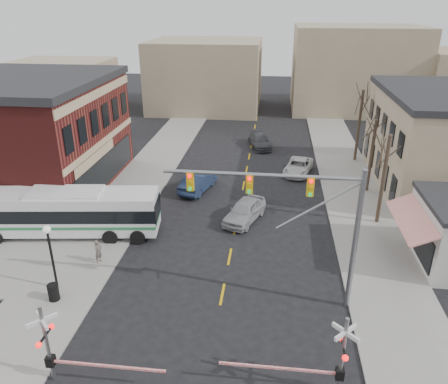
{
  "coord_description": "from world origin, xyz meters",
  "views": [
    {
      "loc": [
        2.48,
        -18.26,
        15.43
      ],
      "look_at": [
        -0.67,
        8.51,
        3.5
      ],
      "focal_mm": 35.0,
      "sensor_mm": 36.0,
      "label": 1
    }
  ],
  "objects_px": {
    "transit_bus": "(68,212)",
    "car_c": "(298,167)",
    "trash_bin": "(53,292)",
    "street_lamp": "(49,244)",
    "traffic_signal_mast": "(303,209)",
    "rr_crossing_east": "(331,357)",
    "rr_crossing_west": "(57,346)",
    "car_b": "(198,182)",
    "pedestrian_near": "(98,251)",
    "car_a": "(245,211)",
    "car_d": "(260,141)",
    "pedestrian_far": "(81,222)"
  },
  "relations": [
    {
      "from": "pedestrian_near",
      "to": "car_b",
      "type": "bearing_deg",
      "value": -1.77
    },
    {
      "from": "transit_bus",
      "to": "trash_bin",
      "type": "distance_m",
      "value": 7.77
    },
    {
      "from": "transit_bus",
      "to": "rr_crossing_east",
      "type": "height_order",
      "value": "rr_crossing_east"
    },
    {
      "from": "car_c",
      "to": "car_d",
      "type": "distance_m",
      "value": 8.72
    },
    {
      "from": "transit_bus",
      "to": "traffic_signal_mast",
      "type": "relative_size",
      "value": 1.28
    },
    {
      "from": "car_b",
      "to": "pedestrian_near",
      "type": "xyz_separation_m",
      "value": [
        -4.27,
        -12.21,
        0.1
      ]
    },
    {
      "from": "trash_bin",
      "to": "street_lamp",
      "type": "bearing_deg",
      "value": 108.8
    },
    {
      "from": "car_c",
      "to": "pedestrian_far",
      "type": "distance_m",
      "value": 21.06
    },
    {
      "from": "transit_bus",
      "to": "pedestrian_far",
      "type": "relative_size",
      "value": 6.69
    },
    {
      "from": "traffic_signal_mast",
      "to": "car_d",
      "type": "relative_size",
      "value": 2.02
    },
    {
      "from": "street_lamp",
      "to": "car_d",
      "type": "height_order",
      "value": "street_lamp"
    },
    {
      "from": "street_lamp",
      "to": "trash_bin",
      "type": "distance_m",
      "value": 2.68
    },
    {
      "from": "traffic_signal_mast",
      "to": "car_a",
      "type": "bearing_deg",
      "value": 110.74
    },
    {
      "from": "traffic_signal_mast",
      "to": "street_lamp",
      "type": "bearing_deg",
      "value": -178.23
    },
    {
      "from": "transit_bus",
      "to": "car_c",
      "type": "height_order",
      "value": "transit_bus"
    },
    {
      "from": "car_a",
      "to": "rr_crossing_west",
      "type": "bearing_deg",
      "value": -92.6
    },
    {
      "from": "trash_bin",
      "to": "car_c",
      "type": "distance_m",
      "value": 25.64
    },
    {
      "from": "trash_bin",
      "to": "pedestrian_far",
      "type": "height_order",
      "value": "pedestrian_far"
    },
    {
      "from": "traffic_signal_mast",
      "to": "rr_crossing_east",
      "type": "height_order",
      "value": "traffic_signal_mast"
    },
    {
      "from": "traffic_signal_mast",
      "to": "rr_crossing_east",
      "type": "xyz_separation_m",
      "value": [
        1.12,
        -6.01,
        -3.77
      ]
    },
    {
      "from": "traffic_signal_mast",
      "to": "pedestrian_near",
      "type": "relative_size",
      "value": 6.41
    },
    {
      "from": "rr_crossing_east",
      "to": "trash_bin",
      "type": "distance_m",
      "value": 15.23
    },
    {
      "from": "car_b",
      "to": "rr_crossing_east",
      "type": "bearing_deg",
      "value": 128.56
    },
    {
      "from": "rr_crossing_west",
      "to": "pedestrian_far",
      "type": "height_order",
      "value": "rr_crossing_west"
    },
    {
      "from": "rr_crossing_east",
      "to": "pedestrian_far",
      "type": "distance_m",
      "value": 19.9
    },
    {
      "from": "rr_crossing_east",
      "to": "trash_bin",
      "type": "height_order",
      "value": "rr_crossing_east"
    },
    {
      "from": "traffic_signal_mast",
      "to": "car_b",
      "type": "height_order",
      "value": "traffic_signal_mast"
    },
    {
      "from": "rr_crossing_east",
      "to": "street_lamp",
      "type": "height_order",
      "value": "street_lamp"
    },
    {
      "from": "street_lamp",
      "to": "trash_bin",
      "type": "xyz_separation_m",
      "value": [
        0.37,
        -1.08,
        -2.42
      ]
    },
    {
      "from": "traffic_signal_mast",
      "to": "car_a",
      "type": "xyz_separation_m",
      "value": [
        -3.58,
        9.44,
        -4.92
      ]
    },
    {
      "from": "car_c",
      "to": "car_a",
      "type": "bearing_deg",
      "value": -99.95
    },
    {
      "from": "car_a",
      "to": "traffic_signal_mast",
      "type": "bearing_deg",
      "value": -49.05
    },
    {
      "from": "transit_bus",
      "to": "traffic_signal_mast",
      "type": "distance_m",
      "value": 17.21
    },
    {
      "from": "car_b",
      "to": "pedestrian_near",
      "type": "bearing_deg",
      "value": 85.37
    },
    {
      "from": "car_d",
      "to": "pedestrian_near",
      "type": "xyz_separation_m",
      "value": [
        -9.11,
        -25.14,
        0.18
      ]
    },
    {
      "from": "rr_crossing_east",
      "to": "car_b",
      "type": "relative_size",
      "value": 1.15
    },
    {
      "from": "street_lamp",
      "to": "pedestrian_near",
      "type": "height_order",
      "value": "street_lamp"
    },
    {
      "from": "trash_bin",
      "to": "pedestrian_far",
      "type": "distance_m",
      "value": 7.49
    },
    {
      "from": "traffic_signal_mast",
      "to": "car_b",
      "type": "distance_m",
      "value": 17.41
    },
    {
      "from": "car_c",
      "to": "pedestrian_near",
      "type": "distance_m",
      "value": 21.82
    },
    {
      "from": "traffic_signal_mast",
      "to": "car_b",
      "type": "relative_size",
      "value": 2.05
    },
    {
      "from": "car_a",
      "to": "car_c",
      "type": "xyz_separation_m",
      "value": [
        4.42,
        10.4,
        -0.14
      ]
    },
    {
      "from": "street_lamp",
      "to": "car_b",
      "type": "distance_m",
      "value": 16.26
    },
    {
      "from": "traffic_signal_mast",
      "to": "pedestrian_far",
      "type": "xyz_separation_m",
      "value": [
        -14.86,
        5.81,
        -4.66
      ]
    },
    {
      "from": "trash_bin",
      "to": "car_c",
      "type": "bearing_deg",
      "value": 56.35
    },
    {
      "from": "street_lamp",
      "to": "pedestrian_near",
      "type": "bearing_deg",
      "value": 63.46
    },
    {
      "from": "rr_crossing_west",
      "to": "car_b",
      "type": "relative_size",
      "value": 1.15
    },
    {
      "from": "traffic_signal_mast",
      "to": "pedestrian_near",
      "type": "bearing_deg",
      "value": 168.82
    },
    {
      "from": "trash_bin",
      "to": "car_d",
      "type": "height_order",
      "value": "car_d"
    },
    {
      "from": "rr_crossing_west",
      "to": "car_c",
      "type": "height_order",
      "value": "rr_crossing_west"
    }
  ]
}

